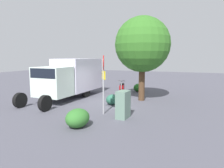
{
  "coord_description": "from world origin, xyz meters",
  "views": [
    {
      "loc": [
        12.02,
        5.24,
        2.98
      ],
      "look_at": [
        -0.42,
        0.03,
        1.17
      ],
      "focal_mm": 32.3,
      "sensor_mm": 36.0,
      "label": 1
    }
  ],
  "objects_px": {
    "street_tree": "(142,45)",
    "utility_cabinet": "(123,105)",
    "box_truck_near": "(70,76)",
    "bike_rack_hoop": "(128,110)",
    "stop_sign": "(104,75)",
    "motorcycle": "(122,88)"
  },
  "relations": [
    {
      "from": "stop_sign",
      "to": "street_tree",
      "type": "height_order",
      "value": "street_tree"
    },
    {
      "from": "street_tree",
      "to": "utility_cabinet",
      "type": "height_order",
      "value": "street_tree"
    },
    {
      "from": "box_truck_near",
      "to": "stop_sign",
      "type": "height_order",
      "value": "stop_sign"
    },
    {
      "from": "motorcycle",
      "to": "stop_sign",
      "type": "relative_size",
      "value": 0.58
    },
    {
      "from": "stop_sign",
      "to": "bike_rack_hoop",
      "type": "height_order",
      "value": "stop_sign"
    },
    {
      "from": "stop_sign",
      "to": "utility_cabinet",
      "type": "height_order",
      "value": "stop_sign"
    },
    {
      "from": "motorcycle",
      "to": "utility_cabinet",
      "type": "height_order",
      "value": "utility_cabinet"
    },
    {
      "from": "box_truck_near",
      "to": "stop_sign",
      "type": "xyz_separation_m",
      "value": [
        3.03,
        4.09,
        0.46
      ]
    },
    {
      "from": "box_truck_near",
      "to": "utility_cabinet",
      "type": "distance_m",
      "value": 6.27
    },
    {
      "from": "stop_sign",
      "to": "street_tree",
      "type": "relative_size",
      "value": 0.54
    },
    {
      "from": "motorcycle",
      "to": "bike_rack_hoop",
      "type": "distance_m",
      "value": 4.64
    },
    {
      "from": "bike_rack_hoop",
      "to": "utility_cabinet",
      "type": "bearing_deg",
      "value": 9.64
    },
    {
      "from": "box_truck_near",
      "to": "stop_sign",
      "type": "bearing_deg",
      "value": 54.79
    },
    {
      "from": "stop_sign",
      "to": "street_tree",
      "type": "bearing_deg",
      "value": 166.69
    },
    {
      "from": "bike_rack_hoop",
      "to": "motorcycle",
      "type": "bearing_deg",
      "value": -155.87
    },
    {
      "from": "box_truck_near",
      "to": "bike_rack_hoop",
      "type": "xyz_separation_m",
      "value": [
        1.73,
        5.0,
        -1.58
      ]
    },
    {
      "from": "motorcycle",
      "to": "stop_sign",
      "type": "distance_m",
      "value": 5.8
    },
    {
      "from": "utility_cabinet",
      "to": "bike_rack_hoop",
      "type": "relative_size",
      "value": 1.59
    },
    {
      "from": "stop_sign",
      "to": "utility_cabinet",
      "type": "xyz_separation_m",
      "value": [
        0.26,
        1.17,
        -1.37
      ]
    },
    {
      "from": "street_tree",
      "to": "utility_cabinet",
      "type": "distance_m",
      "value": 5.37
    },
    {
      "from": "box_truck_near",
      "to": "street_tree",
      "type": "bearing_deg",
      "value": 103.28
    },
    {
      "from": "utility_cabinet",
      "to": "stop_sign",
      "type": "bearing_deg",
      "value": -102.55
    }
  ]
}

